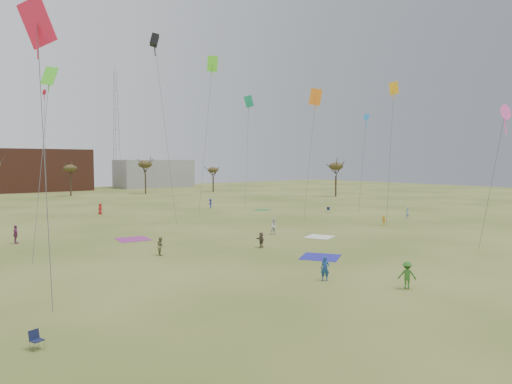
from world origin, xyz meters
TOP-DOWN VIEW (x-y plane):
  - ground at (0.00, 0.00)m, footprint 260.00×260.00m
  - flyer_near_center at (-1.67, -6.62)m, footprint 1.32×1.36m
  - flyer_near_right at (-4.43, -1.71)m, footprint 0.71×0.76m
  - spectator_fore_b at (-9.63, 13.83)m, footprint 0.78×0.93m
  - spectator_fore_c at (-0.06, 11.11)m, footprint 0.67×1.48m
  - flyer_mid_b at (22.85, 13.45)m, footprint 0.55×0.92m
  - flyer_mid_c at (32.10, 16.03)m, footprint 0.66×0.49m
  - spectator_mid_d at (-18.81, 28.63)m, footprint 0.51×1.15m
  - spectator_mid_e at (6.46, 16.76)m, footprint 1.00×0.83m
  - flyer_far_b at (-2.37, 49.91)m, footprint 1.03×0.90m
  - flyer_far_c at (17.01, 47.26)m, footprint 0.85×1.21m
  - blanket_blue at (1.24, 4.22)m, footprint 4.58×4.58m
  - blanket_cream at (9.26, 12.09)m, footprint 3.76×3.76m
  - blanket_plum at (-8.10, 23.62)m, footprint 3.76×3.76m
  - blanket_olive at (22.54, 38.93)m, footprint 3.61×3.61m
  - camp_chair_left at (-23.81, -2.10)m, footprint 0.65×0.68m
  - camp_chair_right at (28.86, 29.11)m, footprint 0.74×0.73m
  - kites_aloft at (0.94, 21.76)m, footprint 49.38×52.15m
  - tree_line at (-2.85, 79.12)m, footprint 117.44×49.32m
  - building_brick at (5.00, 120.00)m, footprint 26.00×16.00m
  - building_grey at (40.00, 118.00)m, footprint 24.00×12.00m
  - radio_tower at (30.00, 125.00)m, footprint 1.51×1.72m

SIDE VIEW (x-z plane):
  - ground at x=0.00m, z-range 0.00..0.00m
  - blanket_blue at x=1.24m, z-range -0.01..0.02m
  - blanket_cream at x=9.26m, z-range -0.01..0.02m
  - blanket_plum at x=-8.10m, z-range -0.01..0.02m
  - blanket_olive at x=22.54m, z-range -0.01..0.02m
  - camp_chair_left at x=-23.81m, z-range -0.18..0.69m
  - camp_chair_right at x=28.86m, z-range -0.18..0.69m
  - flyer_mid_b at x=22.85m, z-range 0.00..1.41m
  - spectator_fore_c at x=-0.06m, z-range 0.00..1.53m
  - flyer_mid_c at x=32.10m, z-range 0.00..1.66m
  - spectator_fore_b at x=-9.63m, z-range 0.00..1.70m
  - flyer_far_c at x=17.01m, z-range 0.00..1.71m
  - flyer_near_right at x=-4.43m, z-range 0.00..1.74m
  - flyer_far_b at x=-2.37m, z-range 0.00..1.77m
  - spectator_mid_e at x=6.46m, z-range 0.00..1.86m
  - flyer_near_center at x=-1.67m, z-range 0.00..1.87m
  - spectator_mid_d at x=-18.81m, z-range 0.00..1.93m
  - building_grey at x=40.00m, z-range 0.00..9.00m
  - building_brick at x=5.00m, z-range 0.00..12.00m
  - tree_line at x=-2.85m, z-range 2.63..11.54m
  - kites_aloft at x=0.94m, z-range 7.31..30.40m
  - radio_tower at x=30.00m, z-range -1.29..39.71m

